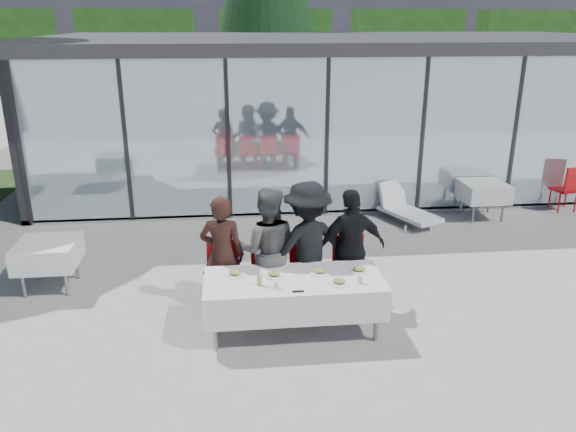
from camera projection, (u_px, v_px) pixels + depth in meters
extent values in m
plane|color=#989590|center=(300.00, 313.00, 7.74)|extent=(90.00, 90.00, 0.00)
cube|color=gray|center=(336.00, 165.00, 15.43)|extent=(14.00, 8.00, 0.10)
cube|color=black|center=(315.00, 90.00, 18.57)|extent=(14.00, 0.20, 3.20)
cube|color=black|center=(70.00, 112.00, 14.23)|extent=(0.20, 8.00, 3.20)
cube|color=silver|center=(375.00, 137.00, 11.19)|extent=(13.60, 0.06, 3.10)
cube|color=#2D2D30|center=(342.00, 41.00, 13.97)|extent=(14.80, 8.80, 0.24)
cube|color=#262628|center=(20.00, 145.00, 10.52)|extent=(0.08, 0.10, 3.10)
cube|color=#262628|center=(126.00, 143.00, 10.71)|extent=(0.08, 0.10, 3.10)
cube|color=#262628|center=(228.00, 141.00, 10.90)|extent=(0.08, 0.10, 3.10)
cube|color=#262628|center=(327.00, 138.00, 11.09)|extent=(0.08, 0.10, 3.10)
cube|color=#262628|center=(422.00, 136.00, 11.29)|extent=(0.08, 0.10, 3.10)
cube|color=#262628|center=(514.00, 135.00, 11.48)|extent=(0.08, 0.10, 3.10)
cube|color=#B30B0F|center=(246.00, 166.00, 13.64)|extent=(0.45, 0.45, 0.90)
cube|color=#B30B0F|center=(305.00, 160.00, 14.26)|extent=(0.45, 0.45, 0.90)
cube|color=#B30B0F|center=(406.00, 162.00, 14.04)|extent=(0.45, 0.45, 0.90)
cube|color=#B30B0F|center=(472.00, 154.00, 14.89)|extent=(0.45, 0.45, 0.90)
cube|color=#153611|center=(138.00, 49.00, 32.69)|extent=(6.50, 2.00, 4.40)
cube|color=#153611|center=(275.00, 48.00, 33.48)|extent=(6.50, 2.00, 4.40)
cube|color=#153611|center=(405.00, 47.00, 34.27)|extent=(6.50, 2.00, 4.40)
cube|color=#153611|center=(530.00, 47.00, 35.06)|extent=(6.50, 2.00, 4.40)
cube|color=silver|center=(294.00, 293.00, 7.12)|extent=(2.26, 0.96, 0.42)
cylinder|color=gray|center=(215.00, 325.00, 6.75)|extent=(0.06, 0.06, 0.71)
cylinder|color=gray|center=(377.00, 316.00, 6.95)|extent=(0.06, 0.06, 0.71)
cylinder|color=gray|center=(216.00, 297.00, 7.41)|extent=(0.06, 0.06, 0.71)
cylinder|color=gray|center=(364.00, 290.00, 7.61)|extent=(0.06, 0.06, 0.71)
imported|color=#321B16|center=(222.00, 255.00, 7.56)|extent=(0.71, 0.71, 1.66)
cube|color=#B30B0F|center=(223.00, 280.00, 7.68)|extent=(0.44, 0.44, 0.05)
cube|color=#B30B0F|center=(223.00, 258.00, 7.79)|extent=(0.44, 0.04, 0.55)
cylinder|color=#B30B0F|center=(211.00, 303.00, 7.57)|extent=(0.04, 0.04, 0.43)
cylinder|color=#B30B0F|center=(237.00, 301.00, 7.61)|extent=(0.04, 0.04, 0.43)
cylinder|color=#B30B0F|center=(211.00, 290.00, 7.91)|extent=(0.04, 0.04, 0.43)
cylinder|color=#B30B0F|center=(237.00, 289.00, 7.95)|extent=(0.04, 0.04, 0.43)
imported|color=#505050|center=(267.00, 250.00, 7.60)|extent=(0.96, 0.96, 1.75)
cube|color=#B30B0F|center=(268.00, 278.00, 7.74)|extent=(0.44, 0.44, 0.05)
cube|color=#B30B0F|center=(267.00, 256.00, 7.85)|extent=(0.44, 0.04, 0.55)
cylinder|color=#B30B0F|center=(256.00, 300.00, 7.63)|extent=(0.04, 0.04, 0.43)
cylinder|color=#B30B0F|center=(282.00, 299.00, 7.67)|extent=(0.04, 0.04, 0.43)
cylinder|color=#B30B0F|center=(255.00, 288.00, 7.97)|extent=(0.04, 0.04, 0.43)
cylinder|color=#B30B0F|center=(280.00, 287.00, 8.01)|extent=(0.04, 0.04, 0.43)
imported|color=black|center=(307.00, 246.00, 7.64)|extent=(1.49, 1.49, 1.82)
cube|color=#B30B0F|center=(307.00, 277.00, 7.79)|extent=(0.44, 0.44, 0.05)
cube|color=#B30B0F|center=(305.00, 254.00, 7.90)|extent=(0.44, 0.04, 0.55)
cylinder|color=#B30B0F|center=(295.00, 298.00, 7.69)|extent=(0.04, 0.04, 0.43)
cylinder|color=#B30B0F|center=(321.00, 297.00, 7.72)|extent=(0.04, 0.04, 0.43)
cylinder|color=#B30B0F|center=(292.00, 287.00, 8.02)|extent=(0.04, 0.04, 0.43)
cylinder|color=#B30B0F|center=(317.00, 285.00, 8.06)|extent=(0.04, 0.04, 0.43)
imported|color=black|center=(351.00, 248.00, 7.73)|extent=(1.14, 1.14, 1.69)
cube|color=#B30B0F|center=(350.00, 275.00, 7.86)|extent=(0.44, 0.44, 0.05)
cube|color=#B30B0F|center=(348.00, 253.00, 7.96)|extent=(0.44, 0.04, 0.55)
cylinder|color=#B30B0F|center=(339.00, 296.00, 7.75)|extent=(0.04, 0.04, 0.43)
cylinder|color=#B30B0F|center=(365.00, 295.00, 7.78)|extent=(0.04, 0.04, 0.43)
cylinder|color=#B30B0F|center=(334.00, 285.00, 8.08)|extent=(0.04, 0.04, 0.43)
cylinder|color=#B30B0F|center=(359.00, 283.00, 8.12)|extent=(0.04, 0.04, 0.43)
cylinder|color=white|center=(235.00, 275.00, 7.14)|extent=(0.25, 0.25, 0.01)
ellipsoid|color=#B09046|center=(235.00, 272.00, 7.13)|extent=(0.15, 0.15, 0.05)
cylinder|color=white|center=(274.00, 276.00, 7.11)|extent=(0.25, 0.25, 0.01)
ellipsoid|color=#4C6B28|center=(274.00, 273.00, 7.10)|extent=(0.15, 0.15, 0.05)
cylinder|color=white|center=(320.00, 273.00, 7.19)|extent=(0.25, 0.25, 0.01)
ellipsoid|color=#B09046|center=(320.00, 270.00, 7.18)|extent=(0.15, 0.15, 0.05)
cylinder|color=white|center=(359.00, 271.00, 7.25)|extent=(0.25, 0.25, 0.01)
ellipsoid|color=#4C6B28|center=(359.00, 268.00, 7.24)|extent=(0.15, 0.15, 0.05)
cylinder|color=white|center=(339.00, 283.00, 6.91)|extent=(0.25, 0.25, 0.01)
ellipsoid|color=#4C6B28|center=(339.00, 281.00, 6.90)|extent=(0.15, 0.15, 0.05)
cylinder|color=#8DB84C|center=(260.00, 280.00, 6.85)|extent=(0.06, 0.06, 0.14)
cylinder|color=silver|center=(277.00, 285.00, 6.76)|extent=(0.07, 0.07, 0.10)
cylinder|color=silver|center=(361.00, 280.00, 6.91)|extent=(0.07, 0.07, 0.10)
cube|color=black|center=(298.00, 291.00, 6.70)|extent=(0.14, 0.03, 0.01)
cube|color=silver|center=(48.00, 254.00, 8.28)|extent=(0.86, 0.86, 0.36)
cylinder|color=gray|center=(22.00, 275.00, 8.04)|extent=(0.05, 0.05, 0.72)
cylinder|color=gray|center=(65.00, 274.00, 8.10)|extent=(0.05, 0.05, 0.72)
cylinder|color=gray|center=(35.00, 259.00, 8.60)|extent=(0.05, 0.05, 0.72)
cylinder|color=gray|center=(76.00, 257.00, 8.66)|extent=(0.05, 0.05, 0.72)
cube|color=silver|center=(483.00, 191.00, 11.28)|extent=(0.86, 0.86, 0.36)
cylinder|color=gray|center=(474.00, 206.00, 11.04)|extent=(0.05, 0.05, 0.72)
cylinder|color=gray|center=(503.00, 205.00, 11.09)|extent=(0.05, 0.05, 0.72)
cylinder|color=gray|center=(462.00, 197.00, 11.60)|extent=(0.05, 0.05, 0.72)
cylinder|color=gray|center=(490.00, 196.00, 11.66)|extent=(0.05, 0.05, 0.72)
cube|color=#B30B0F|center=(564.00, 189.00, 11.78)|extent=(0.53, 0.53, 0.05)
cube|color=#B30B0F|center=(574.00, 180.00, 11.52)|extent=(0.44, 0.15, 0.55)
cylinder|color=#B30B0F|center=(559.00, 203.00, 11.67)|extent=(0.04, 0.04, 0.43)
cylinder|color=#B30B0F|center=(575.00, 202.00, 11.71)|extent=(0.04, 0.04, 0.43)
cylinder|color=#B30B0F|center=(550.00, 198.00, 12.01)|extent=(0.04, 0.04, 0.43)
cylinder|color=#B30B0F|center=(566.00, 197.00, 12.04)|extent=(0.04, 0.04, 0.43)
cube|color=white|center=(410.00, 214.00, 11.13)|extent=(1.09, 1.43, 0.08)
cube|color=white|center=(392.00, 194.00, 11.49)|extent=(0.66, 0.49, 0.54)
cylinder|color=white|center=(405.00, 229.00, 10.63)|extent=(0.04, 0.04, 0.14)
cylinder|color=white|center=(431.00, 228.00, 10.68)|extent=(0.04, 0.04, 0.14)
cylinder|color=white|center=(389.00, 211.00, 11.66)|extent=(0.04, 0.04, 0.14)
cylinder|color=white|center=(413.00, 210.00, 11.71)|extent=(0.04, 0.04, 0.14)
cylinder|color=#382316|center=(268.00, 105.00, 19.66)|extent=(0.44, 0.44, 2.00)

